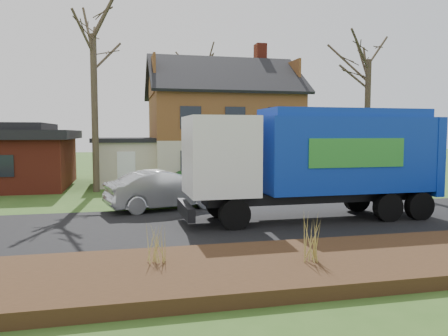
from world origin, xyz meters
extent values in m
plane|color=#2F521B|center=(0.00, 0.00, 0.00)|extent=(120.00, 120.00, 0.00)
cube|color=black|center=(0.00, 0.00, 0.01)|extent=(80.00, 7.00, 0.02)
cube|color=black|center=(0.00, -5.30, 0.15)|extent=(80.00, 3.50, 0.30)
cube|color=beige|center=(2.00, 14.00, 1.35)|extent=(9.00, 7.50, 2.70)
cube|color=brown|center=(2.00, 14.00, 4.10)|extent=(9.00, 7.50, 2.80)
cube|color=maroon|center=(5.00, 15.00, 8.46)|extent=(0.70, 0.90, 1.60)
cube|color=beige|center=(-4.20, 13.50, 1.30)|extent=(3.50, 5.50, 2.60)
cube|color=black|center=(-4.20, 13.50, 2.72)|extent=(3.90, 5.90, 0.24)
cylinder|color=black|center=(-0.85, -0.81, 0.51)|extent=(1.03, 0.36, 1.03)
cylinder|color=black|center=(-0.88, 1.27, 0.51)|extent=(1.03, 0.36, 1.03)
cylinder|color=black|center=(4.79, -0.73, 0.51)|extent=(1.03, 0.36, 1.03)
cylinder|color=black|center=(4.76, 1.34, 0.51)|extent=(1.03, 0.36, 1.03)
cylinder|color=black|center=(6.07, -0.72, 0.51)|extent=(1.03, 0.36, 1.03)
cylinder|color=black|center=(6.05, 1.36, 0.51)|extent=(1.03, 0.36, 1.03)
cube|color=black|center=(2.60, 0.28, 0.84)|extent=(8.52, 1.30, 0.35)
cube|color=white|center=(-1.11, 0.23, 2.37)|extent=(2.31, 2.50, 2.67)
cube|color=black|center=(-2.20, 0.21, 2.52)|extent=(0.11, 2.18, 0.89)
cube|color=black|center=(-2.30, 0.21, 0.54)|extent=(0.28, 2.48, 0.45)
cube|color=#0D31A3|center=(3.54, 0.29, 2.37)|extent=(6.27, 2.56, 2.67)
cube|color=#0D31A3|center=(3.54, 0.29, 3.86)|extent=(5.96, 2.25, 0.30)
cube|color=#0D31A3|center=(6.75, 0.33, 2.28)|extent=(0.38, 2.53, 2.87)
cube|color=#2D8B30|center=(3.41, -0.97, 2.47)|extent=(3.56, 0.09, 0.99)
cube|color=#2D8B30|center=(3.37, 1.54, 2.47)|extent=(3.56, 0.09, 0.99)
imported|color=#AEB2B6|center=(-2.64, 3.61, 0.80)|extent=(5.14, 2.88, 1.60)
cylinder|color=#463A2A|center=(-5.78, 9.79, 4.15)|extent=(0.34, 0.34, 8.29)
cylinder|color=#3E3325|center=(9.56, 8.72, 3.69)|extent=(0.34, 0.34, 7.37)
cylinder|color=#433628|center=(2.13, 21.35, 4.04)|extent=(0.31, 0.31, 8.07)
cone|color=#A9964A|center=(-3.63, -4.80, 0.72)|extent=(0.04, 0.04, 0.85)
cone|color=#A9964A|center=(-3.77, -4.80, 0.72)|extent=(0.04, 0.04, 0.85)
cone|color=#A9964A|center=(-3.48, -4.80, 0.72)|extent=(0.04, 0.04, 0.85)
cone|color=#A9964A|center=(-3.63, -4.69, 0.72)|extent=(0.04, 0.04, 0.85)
cone|color=#A9964A|center=(-3.63, -4.91, 0.72)|extent=(0.04, 0.04, 0.85)
cone|color=#9E8C46|center=(-0.25, -5.53, 0.85)|extent=(0.05, 0.05, 1.09)
cone|color=#9E8C46|center=(-0.42, -5.53, 0.85)|extent=(0.05, 0.05, 1.09)
cone|color=#9E8C46|center=(-0.08, -5.53, 0.85)|extent=(0.05, 0.05, 1.09)
cone|color=#9E8C46|center=(-0.25, -5.39, 0.85)|extent=(0.05, 0.05, 1.09)
cone|color=#9E8C46|center=(-0.25, -5.67, 0.85)|extent=(0.05, 0.05, 1.09)
camera|label=1|loc=(-4.30, -14.34, 3.15)|focal=35.00mm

